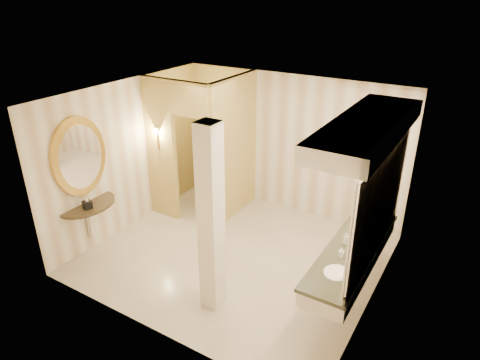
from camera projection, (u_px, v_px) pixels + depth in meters
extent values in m
plane|color=beige|center=(235.00, 255.00, 7.20)|extent=(4.50, 4.50, 0.00)
plane|color=white|center=(234.00, 97.00, 6.07)|extent=(4.50, 4.50, 0.00)
cube|color=white|center=(290.00, 145.00, 8.18)|extent=(4.50, 0.02, 2.70)
cube|color=white|center=(146.00, 244.00, 5.09)|extent=(4.50, 0.02, 2.70)
cube|color=white|center=(129.00, 155.00, 7.70)|extent=(0.02, 4.00, 2.70)
cube|color=white|center=(381.00, 221.00, 5.57)|extent=(0.02, 4.00, 2.70)
cube|color=tan|center=(234.00, 149.00, 7.98)|extent=(0.10, 1.50, 2.70)
cube|color=tan|center=(161.00, 150.00, 7.93)|extent=(0.65, 0.10, 2.70)
cube|color=tan|center=(190.00, 100.00, 7.15)|extent=(0.80, 0.10, 0.60)
cube|color=silver|center=(218.00, 169.00, 7.88)|extent=(0.27, 0.78, 2.10)
cylinder|color=#B8883B|center=(158.00, 141.00, 7.79)|extent=(0.03, 0.03, 0.30)
cone|color=silver|center=(157.00, 131.00, 7.71)|extent=(0.14, 0.14, 0.14)
cube|color=silver|center=(352.00, 256.00, 5.93)|extent=(0.60, 2.39, 0.24)
cube|color=black|center=(353.00, 249.00, 5.87)|extent=(0.64, 2.43, 0.05)
cube|color=black|center=(374.00, 251.00, 5.71)|extent=(0.03, 2.39, 0.10)
ellipsoid|color=white|center=(336.00, 275.00, 5.38)|extent=(0.40, 0.44, 0.15)
cylinder|color=#B8883B|center=(353.00, 272.00, 5.23)|extent=(0.03, 0.03, 0.22)
ellipsoid|color=white|center=(366.00, 229.00, 6.39)|extent=(0.40, 0.44, 0.15)
cylinder|color=#B8883B|center=(381.00, 225.00, 6.24)|extent=(0.03, 0.03, 0.22)
cube|color=white|center=(381.00, 199.00, 5.39)|extent=(0.03, 2.39, 1.40)
cube|color=silver|center=(369.00, 128.00, 5.14)|extent=(0.75, 2.59, 0.22)
cylinder|color=black|center=(86.00, 204.00, 7.06)|extent=(1.00, 1.00, 0.05)
cube|color=silver|center=(91.00, 220.00, 7.17)|extent=(0.10, 0.10, 0.60)
cylinder|color=gold|center=(79.00, 157.00, 6.70)|extent=(0.07, 1.00, 1.00)
cylinder|color=white|center=(81.00, 157.00, 6.68)|extent=(0.02, 0.80, 0.80)
cube|color=silver|center=(211.00, 221.00, 5.58)|extent=(0.27, 0.27, 2.70)
cube|color=black|center=(87.00, 205.00, 6.86)|extent=(0.16, 0.16, 0.13)
imported|color=white|center=(223.00, 180.00, 9.02)|extent=(0.55, 0.81, 0.76)
imported|color=beige|center=(341.00, 253.00, 5.63)|extent=(0.07, 0.07, 0.14)
imported|color=silver|center=(358.00, 228.00, 6.23)|extent=(0.09, 0.09, 0.12)
imported|color=#C6B28C|center=(346.00, 239.00, 5.90)|extent=(0.08, 0.09, 0.18)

